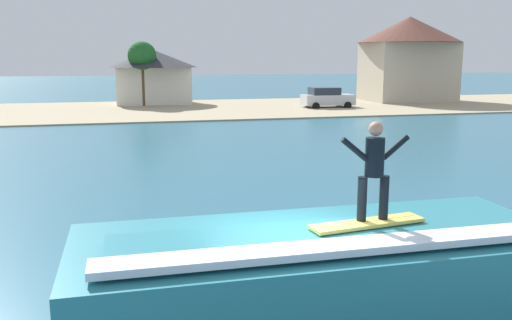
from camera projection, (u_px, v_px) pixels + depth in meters
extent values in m
plane|color=#2B6178|center=(286.00, 315.00, 9.59)|extent=(260.00, 260.00, 0.00)
cube|color=teal|center=(320.00, 276.00, 9.40)|extent=(8.39, 3.19, 1.52)
cube|color=teal|center=(330.00, 237.00, 8.86)|extent=(7.13, 1.44, 0.17)
cube|color=white|center=(345.00, 247.00, 8.24)|extent=(7.55, 0.57, 0.12)
cube|color=#EAD159|center=(367.00, 223.00, 9.13)|extent=(2.09, 0.71, 0.06)
cube|color=black|center=(368.00, 222.00, 9.13)|extent=(1.87, 0.30, 0.01)
cylinder|color=black|center=(362.00, 199.00, 9.10)|extent=(0.16, 0.16, 0.76)
cylinder|color=black|center=(384.00, 197.00, 9.20)|extent=(0.16, 0.16, 0.76)
cylinder|color=black|center=(375.00, 157.00, 9.02)|extent=(0.32, 0.32, 0.65)
sphere|color=tan|center=(376.00, 129.00, 8.93)|extent=(0.24, 0.24, 0.24)
cylinder|color=black|center=(354.00, 149.00, 8.90)|extent=(0.49, 0.10, 0.42)
cylinder|color=black|center=(396.00, 147.00, 9.08)|extent=(0.49, 0.10, 0.42)
cube|color=tan|center=(155.00, 110.00, 46.27)|extent=(120.00, 18.31, 0.11)
cube|color=silver|center=(328.00, 100.00, 48.01)|extent=(4.56, 1.97, 0.90)
cube|color=#262D38|center=(324.00, 91.00, 47.78)|extent=(2.51, 1.77, 0.64)
cylinder|color=black|center=(339.00, 103.00, 49.42)|extent=(0.64, 0.22, 0.64)
cylinder|color=black|center=(348.00, 105.00, 47.45)|extent=(0.64, 0.22, 0.64)
cylinder|color=black|center=(308.00, 104.00, 48.73)|extent=(0.64, 0.22, 0.64)
cylinder|color=black|center=(316.00, 106.00, 46.76)|extent=(0.64, 0.22, 0.64)
cube|color=beige|center=(408.00, 72.00, 54.83)|extent=(8.35, 6.02, 5.91)
cone|color=brown|center=(410.00, 30.00, 54.04)|extent=(10.35, 10.35, 2.55)
cube|color=silver|center=(153.00, 86.00, 51.56)|extent=(6.85, 4.71, 3.54)
cone|color=#2D2D33|center=(152.00, 58.00, 51.07)|extent=(8.49, 8.49, 1.67)
cylinder|color=brown|center=(143.00, 86.00, 49.24)|extent=(0.46, 0.46, 3.84)
sphere|color=#1E5C24|center=(142.00, 56.00, 48.73)|extent=(2.57, 2.57, 2.57)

